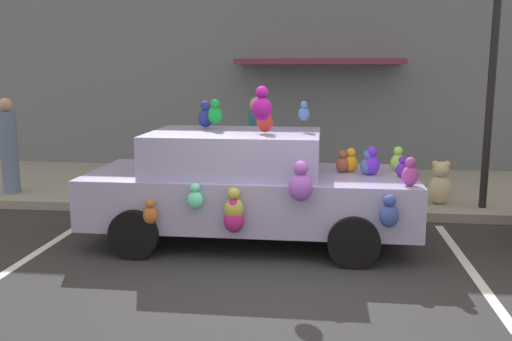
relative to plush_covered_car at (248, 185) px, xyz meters
name	(u,v)px	position (x,y,z in m)	size (l,w,h in m)	color
ground_plane	(283,290)	(0.62, -1.71, -0.80)	(60.00, 60.00, 0.00)	#2D2D30
sidewalk	(301,188)	(0.62, 3.29, -0.73)	(24.00, 4.00, 0.15)	gray
storefront_building	(307,33)	(0.63, 5.43, 2.39)	(24.00, 1.25, 6.40)	slate
parking_stripe_front	(468,266)	(2.83, -0.71, -0.80)	(0.12, 3.60, 0.01)	silver
parking_stripe_rear	(42,249)	(-2.70, -0.71, -0.80)	(0.12, 3.60, 0.01)	silver
plush_covered_car	(248,185)	(0.00, 0.00, 0.00)	(4.46, 2.15, 2.19)	#9E98CB
teddy_bear_on_sidewalk	(440,184)	(3.00, 1.95, -0.31)	(0.39, 0.32, 0.74)	beige
street_lamp_post	(492,69)	(3.66, 1.79, 1.59)	(0.28, 0.28, 3.63)	black
pedestrian_near_shopfront	(9,148)	(-4.64, 1.90, 0.18)	(0.30, 0.30, 1.74)	slate
pedestrian_walking_past	(257,149)	(-0.13, 2.16, 0.20)	(0.30, 0.30, 1.76)	#296B80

